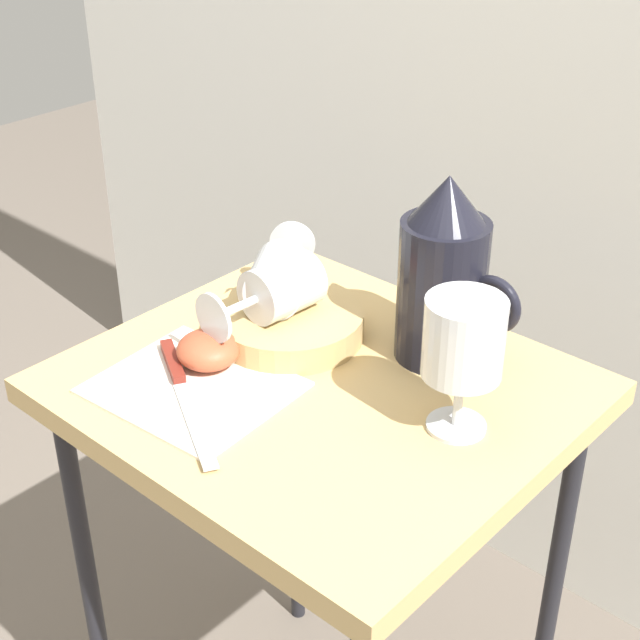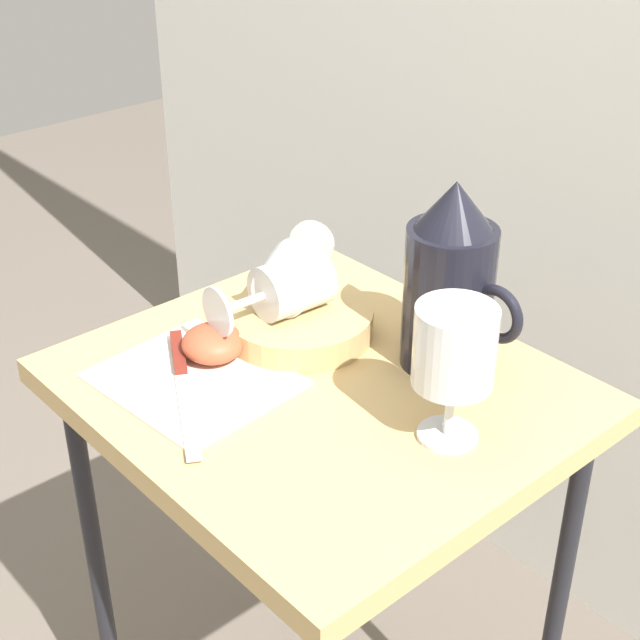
{
  "view_description": "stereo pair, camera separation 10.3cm",
  "coord_description": "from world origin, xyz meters",
  "px_view_note": "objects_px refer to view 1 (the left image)",
  "views": [
    {
      "loc": [
        0.6,
        -0.67,
        1.3
      ],
      "look_at": [
        0.0,
        0.0,
        0.78
      ],
      "focal_mm": 53.07,
      "sensor_mm": 36.0,
      "label": 1
    },
    {
      "loc": [
        0.67,
        -0.59,
        1.3
      ],
      "look_at": [
        0.0,
        0.0,
        0.78
      ],
      "focal_mm": 53.07,
      "sensor_mm": 36.0,
      "label": 2
    }
  ],
  "objects_px": {
    "wine_glass_tipped_far": "(279,289)",
    "knife": "(180,382)",
    "basket_tray": "(288,324)",
    "apple_half_left": "(208,350)",
    "pitcher": "(443,286)",
    "wine_glass_tipped_near": "(279,278)",
    "table": "(320,432)",
    "wine_glass_upright": "(463,345)"
  },
  "relations": [
    {
      "from": "wine_glass_tipped_far",
      "to": "knife",
      "type": "xyz_separation_m",
      "value": [
        -0.01,
        -0.15,
        -0.06
      ]
    },
    {
      "from": "basket_tray",
      "to": "apple_half_left",
      "type": "xyz_separation_m",
      "value": [
        -0.02,
        -0.11,
        0.01
      ]
    },
    {
      "from": "pitcher",
      "to": "knife",
      "type": "height_order",
      "value": "pitcher"
    },
    {
      "from": "wine_glass_tipped_near",
      "to": "apple_half_left",
      "type": "height_order",
      "value": "wine_glass_tipped_near"
    },
    {
      "from": "wine_glass_tipped_near",
      "to": "knife",
      "type": "distance_m",
      "value": 0.18
    },
    {
      "from": "table",
      "to": "wine_glass_tipped_far",
      "type": "xyz_separation_m",
      "value": [
        -0.1,
        0.04,
        0.14
      ]
    },
    {
      "from": "apple_half_left",
      "to": "knife",
      "type": "distance_m",
      "value": 0.05
    },
    {
      "from": "basket_tray",
      "to": "knife",
      "type": "relative_size",
      "value": 0.85
    },
    {
      "from": "wine_glass_upright",
      "to": "knife",
      "type": "bearing_deg",
      "value": -151.75
    },
    {
      "from": "basket_tray",
      "to": "wine_glass_tipped_far",
      "type": "height_order",
      "value": "wine_glass_tipped_far"
    },
    {
      "from": "wine_glass_tipped_far",
      "to": "wine_glass_upright",
      "type": "bearing_deg",
      "value": -1.28
    },
    {
      "from": "wine_glass_upright",
      "to": "wine_glass_tipped_far",
      "type": "xyz_separation_m",
      "value": [
        -0.26,
        0.01,
        -0.03
      ]
    },
    {
      "from": "basket_tray",
      "to": "wine_glass_tipped_far",
      "type": "bearing_deg",
      "value": -104.16
    },
    {
      "from": "pitcher",
      "to": "wine_glass_tipped_near",
      "type": "bearing_deg",
      "value": -156.59
    },
    {
      "from": "apple_half_left",
      "to": "table",
      "type": "bearing_deg",
      "value": 29.66
    },
    {
      "from": "apple_half_left",
      "to": "wine_glass_tipped_near",
      "type": "bearing_deg",
      "value": 91.36
    },
    {
      "from": "basket_tray",
      "to": "wine_glass_tipped_near",
      "type": "distance_m",
      "value": 0.06
    },
    {
      "from": "basket_tray",
      "to": "pitcher",
      "type": "height_order",
      "value": "pitcher"
    },
    {
      "from": "basket_tray",
      "to": "pitcher",
      "type": "xyz_separation_m",
      "value": [
        0.16,
        0.09,
        0.07
      ]
    },
    {
      "from": "wine_glass_tipped_near",
      "to": "wine_glass_tipped_far",
      "type": "distance_m",
      "value": 0.03
    },
    {
      "from": "basket_tray",
      "to": "wine_glass_tipped_near",
      "type": "relative_size",
      "value": 1.17
    },
    {
      "from": "table",
      "to": "knife",
      "type": "relative_size",
      "value": 3.23
    },
    {
      "from": "table",
      "to": "wine_glass_tipped_far",
      "type": "relative_size",
      "value": 4.56
    },
    {
      "from": "table",
      "to": "wine_glass_tipped_near",
      "type": "relative_size",
      "value": 4.46
    },
    {
      "from": "knife",
      "to": "wine_glass_tipped_far",
      "type": "bearing_deg",
      "value": 86.67
    },
    {
      "from": "wine_glass_tipped_near",
      "to": "table",
      "type": "bearing_deg",
      "value": -25.38
    },
    {
      "from": "wine_glass_tipped_near",
      "to": "apple_half_left",
      "type": "relative_size",
      "value": 2.14
    },
    {
      "from": "wine_glass_upright",
      "to": "wine_glass_tipped_far",
      "type": "bearing_deg",
      "value": 178.72
    },
    {
      "from": "table",
      "to": "knife",
      "type": "xyz_separation_m",
      "value": [
        -0.11,
        -0.12,
        0.08
      ]
    },
    {
      "from": "pitcher",
      "to": "wine_glass_upright",
      "type": "relative_size",
      "value": 1.48
    },
    {
      "from": "basket_tray",
      "to": "wine_glass_tipped_far",
      "type": "distance_m",
      "value": 0.05
    },
    {
      "from": "table",
      "to": "apple_half_left",
      "type": "distance_m",
      "value": 0.16
    },
    {
      "from": "wine_glass_upright",
      "to": "wine_glass_tipped_far",
      "type": "height_order",
      "value": "wine_glass_upright"
    },
    {
      "from": "basket_tray",
      "to": "wine_glass_tipped_near",
      "type": "xyz_separation_m",
      "value": [
        -0.02,
        0.01,
        0.05
      ]
    },
    {
      "from": "wine_glass_tipped_near",
      "to": "apple_half_left",
      "type": "distance_m",
      "value": 0.13
    },
    {
      "from": "table",
      "to": "wine_glass_upright",
      "type": "relative_size",
      "value": 4.59
    },
    {
      "from": "knife",
      "to": "wine_glass_upright",
      "type": "bearing_deg",
      "value": 28.25
    },
    {
      "from": "pitcher",
      "to": "wine_glass_upright",
      "type": "distance_m",
      "value": 0.14
    },
    {
      "from": "table",
      "to": "wine_glass_tipped_far",
      "type": "height_order",
      "value": "wine_glass_tipped_far"
    },
    {
      "from": "pitcher",
      "to": "apple_half_left",
      "type": "xyz_separation_m",
      "value": [
        -0.18,
        -0.2,
        -0.07
      ]
    },
    {
      "from": "basket_tray",
      "to": "pitcher",
      "type": "distance_m",
      "value": 0.2
    },
    {
      "from": "wine_glass_upright",
      "to": "table",
      "type": "bearing_deg",
      "value": -169.69
    }
  ]
}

